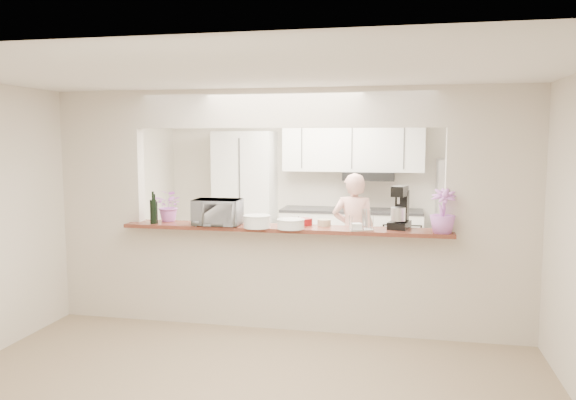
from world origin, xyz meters
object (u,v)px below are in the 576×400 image
(refrigerator, at_px, (463,219))
(stand_mixer, at_px, (400,209))
(toaster_oven, at_px, (218,212))
(person, at_px, (354,233))

(refrigerator, xyz_separation_m, stand_mixer, (-0.88, -2.59, 0.43))
(refrigerator, bearing_deg, toaster_oven, -135.00)
(refrigerator, height_order, stand_mixer, refrigerator)
(stand_mixer, distance_m, person, 1.72)
(stand_mixer, bearing_deg, person, 111.15)
(refrigerator, xyz_separation_m, toaster_oven, (-2.75, -2.75, 0.38))
(stand_mixer, height_order, person, person)
(toaster_oven, relative_size, stand_mixer, 1.13)
(toaster_oven, distance_m, stand_mixer, 1.88)
(refrigerator, relative_size, toaster_oven, 3.48)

